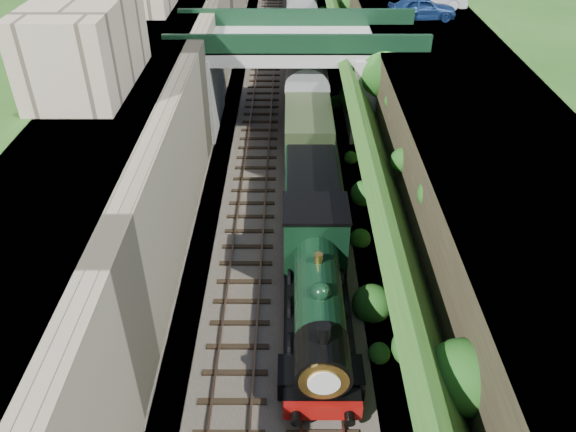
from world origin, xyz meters
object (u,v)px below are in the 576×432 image
at_px(car_blue, 422,8).
at_px(tender, 312,198).
at_px(tree, 382,71).
at_px(locomotive, 317,292).
at_px(road_bridge, 303,70).

height_order(car_blue, tender, car_blue).
height_order(tree, locomotive, tree).
height_order(tree, car_blue, car_blue).
bearing_deg(road_bridge, car_blue, 25.27).
height_order(car_blue, locomotive, car_blue).
xyz_separation_m(tree, locomotive, (-4.71, -17.40, -2.75)).
distance_m(tree, car_blue, 7.04).
xyz_separation_m(tree, tender, (-4.71, -10.04, -3.03)).
relative_size(road_bridge, locomotive, 1.56).
distance_m(road_bridge, locomotive, 19.39).
bearing_deg(locomotive, tree, 74.84).
distance_m(tree, tender, 11.49).
bearing_deg(tender, tree, 64.84).
bearing_deg(car_blue, road_bridge, 109.81).
bearing_deg(tree, tender, -115.16).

